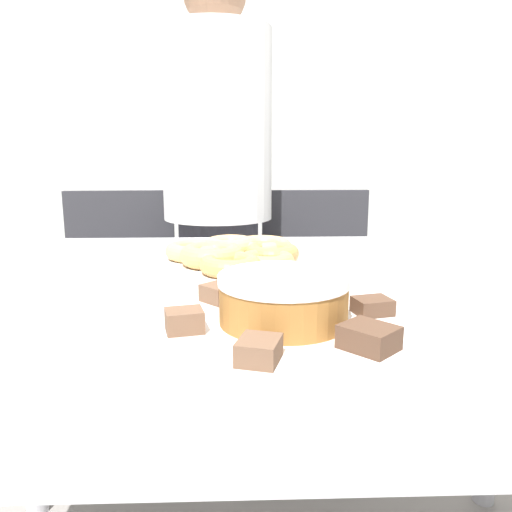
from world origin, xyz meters
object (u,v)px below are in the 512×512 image
(person_standing, at_px, (218,202))
(frosted_cake, at_px, (283,298))
(plate_donuts, at_px, (238,265))
(office_chair_left, at_px, (118,324))
(plate_cake, at_px, (283,326))
(office_chair_right, at_px, (319,321))

(person_standing, relative_size, frosted_cake, 9.47)
(plate_donuts, bearing_deg, office_chair_left, 120.37)
(plate_cake, bearing_deg, plate_donuts, 99.31)
(person_standing, height_order, frosted_cake, person_standing)
(plate_cake, bearing_deg, office_chair_left, 114.19)
(plate_donuts, bearing_deg, frosted_cake, -80.69)
(office_chair_right, relative_size, plate_cake, 2.51)
(person_standing, height_order, office_chair_left, person_standing)
(office_chair_left, height_order, plate_donuts, office_chair_left)
(office_chair_left, relative_size, plate_cake, 2.51)
(frosted_cake, bearing_deg, plate_cake, -99.46)
(office_chair_right, xyz_separation_m, frosted_cake, (-0.23, -1.09, 0.42))
(office_chair_right, distance_m, plate_cake, 1.18)
(person_standing, distance_m, office_chair_left, 0.56)
(office_chair_right, relative_size, plate_donuts, 2.57)
(office_chair_right, xyz_separation_m, plate_cake, (-0.23, -1.09, 0.38))
(frosted_cake, bearing_deg, office_chair_left, 114.19)
(person_standing, distance_m, plate_cake, 1.11)
(plate_cake, height_order, plate_donuts, same)
(plate_cake, height_order, frosted_cake, frosted_cake)
(office_chair_left, distance_m, office_chair_right, 0.72)
(person_standing, bearing_deg, plate_donuts, -84.67)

